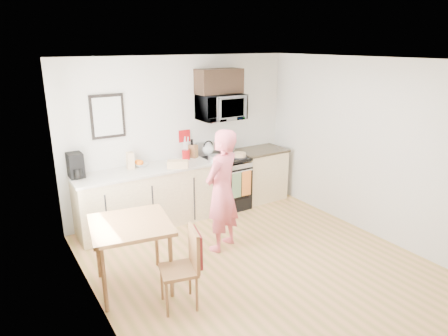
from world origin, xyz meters
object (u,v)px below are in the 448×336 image
microwave (221,107)px  dining_table (131,231)px  range (224,184)px  cake (240,155)px  person (222,191)px  chair (190,257)px

microwave → dining_table: (-2.18, -1.57, -1.03)m
range → cake: range is taller
person → dining_table: size_ratio=1.92×
microwave → dining_table: size_ratio=0.85×
dining_table → cake: size_ratio=3.57×
dining_table → person: bearing=10.4°
microwave → person: microwave is taller
microwave → person: size_ratio=0.44×
microwave → cake: 0.87m
range → chair: 2.75m
person → dining_table: bearing=-14.2°
range → dining_table: (-2.18, -1.46, 0.29)m
cake → person: bearing=-133.9°
person → microwave: bearing=-145.7°
microwave → cake: size_ratio=3.04×
dining_table → range: bearing=33.9°
dining_table → microwave: bearing=35.8°
chair → cake: bearing=58.6°
dining_table → chair: chair is taller
range → cake: bearing=-39.4°
microwave → person: 1.78m
person → cake: person is taller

